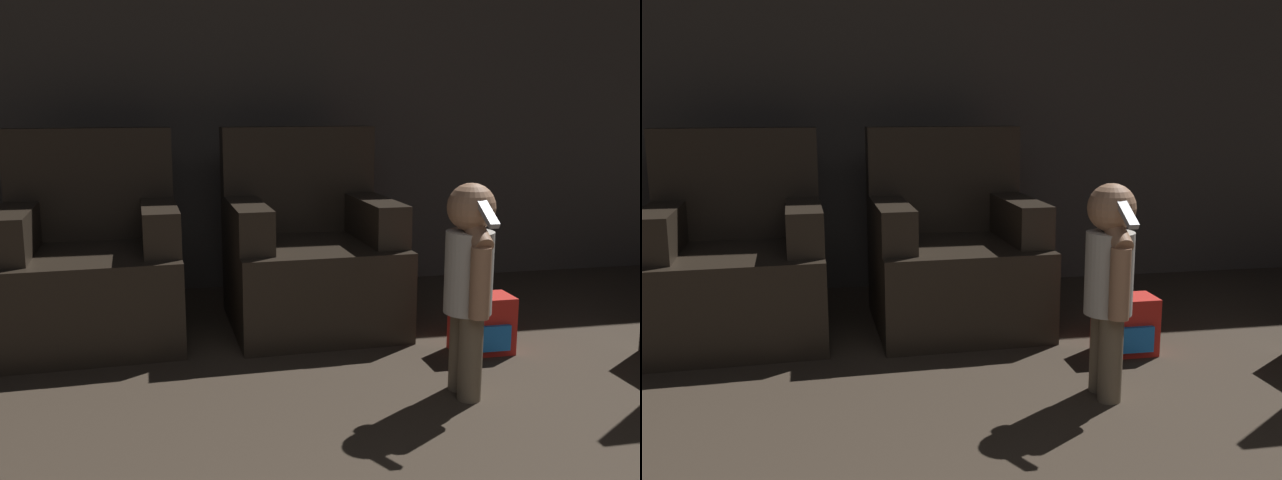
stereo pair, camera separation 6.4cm
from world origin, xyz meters
The scene contains 5 objects.
wall_back centered at (0.00, 4.50, 1.30)m, with size 8.40×0.05×2.60m.
armchair_left centered at (-0.83, 3.69, 0.33)m, with size 0.82×0.84×0.96m.
armchair_right centered at (0.20, 3.70, 0.33)m, with size 0.81×0.83×0.96m.
person_toddler centered at (0.60, 2.67, 0.47)m, with size 0.18×0.32×0.80m.
toy_backpack centered at (0.86, 3.10, 0.13)m, with size 0.26×0.19×0.25m.
Camera 1 is at (-0.45, 0.31, 1.08)m, focal length 40.00 mm.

